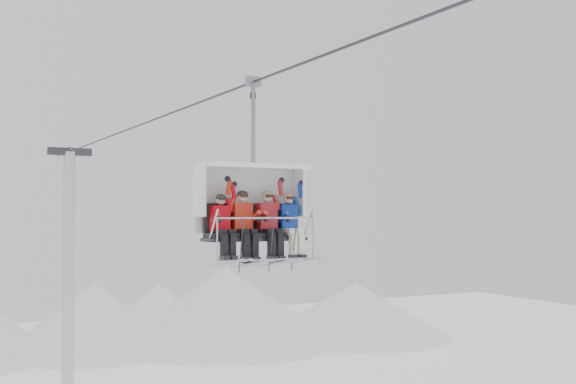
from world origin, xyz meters
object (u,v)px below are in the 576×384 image
skier_far_right (290,223)px  skier_far_left (222,225)px  lift_tower_right (68,313)px  skier_center_right (269,223)px  chairlift_carrier (251,201)px  skier_center_left (244,223)px

skier_far_right → skier_far_left: bearing=-179.8°
skier_far_left → skier_far_right: bearing=0.2°
lift_tower_right → skier_far_right: 21.03m
skier_far_left → skier_center_right: skier_center_right is taller
lift_tower_right → chairlift_carrier: (0.00, -20.23, 4.91)m
skier_far_right → skier_center_right: bearing=179.5°
lift_tower_right → skier_far_right: (0.82, -20.54, 4.42)m
lift_tower_right → skier_center_right: 21.01m
skier_center_left → lift_tower_right: bearing=89.2°
chairlift_carrier → skier_center_right: 0.64m
chairlift_carrier → skier_center_left: (-0.30, -0.30, -0.47)m
chairlift_carrier → skier_center_left: chairlift_carrier is taller
lift_tower_right → skier_center_left: bearing=-90.8°
lift_tower_right → skier_center_right: lift_tower_right is taller
skier_far_left → skier_center_right: (1.10, 0.01, 0.04)m
skier_far_left → skier_center_right: size_ratio=1.00×
skier_far_left → skier_far_right: skier_far_right is taller
skier_far_left → skier_center_left: skier_center_left is taller
lift_tower_right → skier_center_right: bearing=-89.2°
lift_tower_right → skier_far_left: 21.03m
lift_tower_right → chairlift_carrier: 20.82m
skier_far_left → chairlift_carrier: bearing=21.5°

